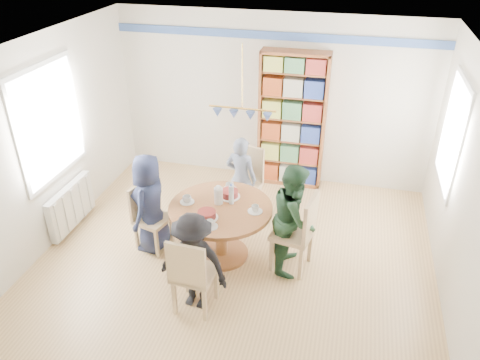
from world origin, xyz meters
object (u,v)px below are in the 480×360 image
(radiator, at_px, (71,206))
(person_far, at_px, (241,178))
(bookshelf, at_px, (292,122))
(chair_far, at_px, (245,179))
(person_left, at_px, (150,203))
(person_right, at_px, (294,218))
(chair_left, at_px, (148,213))
(chair_near, at_px, (191,273))
(dining_table, at_px, (221,220))
(chair_right, at_px, (300,230))
(person_near, at_px, (194,262))

(radiator, bearing_deg, person_far, 20.66)
(radiator, bearing_deg, bookshelf, 36.36)
(chair_far, distance_m, bookshelf, 1.30)
(radiator, xyz_separation_m, person_far, (2.25, 0.85, 0.29))
(person_left, bearing_deg, chair_far, 139.53)
(radiator, height_order, person_far, person_far)
(chair_far, height_order, bookshelf, bookshelf)
(bookshelf, bearing_deg, person_right, -80.18)
(chair_left, bearing_deg, bookshelf, 54.51)
(person_far, bearing_deg, chair_near, 98.89)
(dining_table, relative_size, person_right, 0.91)
(chair_far, bearing_deg, dining_table, -93.36)
(dining_table, relative_size, chair_left, 1.41)
(bookshelf, bearing_deg, chair_far, -114.19)
(radiator, relative_size, chair_right, 0.94)
(bookshelf, bearing_deg, chair_right, -78.38)
(person_left, height_order, person_far, person_left)
(radiator, distance_m, person_near, 2.42)
(person_left, height_order, person_near, person_left)
(chair_left, xyz_separation_m, chair_right, (1.99, 0.01, 0.08))
(chair_left, relative_size, bookshelf, 0.42)
(person_left, distance_m, person_near, 1.26)
(radiator, distance_m, chair_far, 2.48)
(person_near, bearing_deg, person_right, 51.29)
(chair_near, height_order, bookshelf, bookshelf)
(chair_far, xyz_separation_m, person_far, (-0.03, -0.10, 0.05))
(chair_far, relative_size, chair_near, 1.06)
(radiator, relative_size, person_right, 0.70)
(person_right, xyz_separation_m, bookshelf, (-0.36, 2.10, 0.36))
(chair_near, bearing_deg, radiator, 152.52)
(chair_right, xyz_separation_m, chair_far, (-0.94, 1.06, -0.00))
(chair_far, relative_size, bookshelf, 0.49)
(chair_far, bearing_deg, person_near, -93.02)
(radiator, bearing_deg, person_near, -25.22)
(radiator, height_order, person_near, person_near)
(chair_far, height_order, chair_near, chair_far)
(radiator, xyz_separation_m, chair_right, (3.22, -0.12, 0.23))
(chair_far, xyz_separation_m, chair_near, (-0.09, -2.08, -0.03))
(person_near, bearing_deg, chair_left, 142.81)
(chair_left, bearing_deg, person_near, -43.49)
(chair_far, height_order, person_right, person_right)
(chair_left, bearing_deg, dining_table, 1.40)
(person_near, bearing_deg, bookshelf, 85.28)
(chair_left, relative_size, chair_right, 0.87)
(dining_table, distance_m, chair_near, 1.04)
(radiator, bearing_deg, person_right, -1.17)
(dining_table, height_order, chair_right, chair_right)
(chair_right, height_order, person_right, person_right)
(person_left, bearing_deg, person_near, 47.27)
(chair_far, height_order, person_left, person_left)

